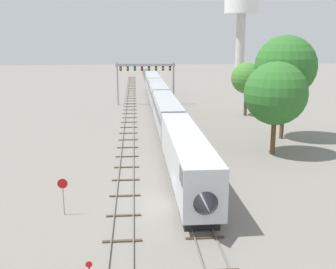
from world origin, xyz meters
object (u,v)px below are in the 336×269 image
(trackside_tree_mid, at_px, (247,78))
(stop_sign, at_px, (63,192))
(trackside_tree_left, at_px, (286,67))
(trackside_tree_right, at_px, (276,94))
(water_tower, at_px, (242,11))
(passenger_train, at_px, (161,102))
(signal_gantry, at_px, (146,73))

(trackside_tree_mid, bearing_deg, stop_sign, -121.86)
(trackside_tree_left, distance_m, trackside_tree_right, 8.79)
(trackside_tree_mid, distance_m, trackside_tree_right, 25.15)
(trackside_tree_right, bearing_deg, water_tower, 78.60)
(water_tower, xyz_separation_m, trackside_tree_left, (-10.92, -65.43, -11.44))
(passenger_train, height_order, trackside_tree_left, trackside_tree_left)
(signal_gantry, relative_size, trackside_tree_mid, 1.31)
(signal_gantry, bearing_deg, trackside_tree_mid, -39.27)
(passenger_train, bearing_deg, trackside_tree_left, -48.28)
(signal_gantry, relative_size, stop_sign, 4.20)
(signal_gantry, height_order, trackside_tree_mid, trackside_tree_mid)
(trackside_tree_mid, xyz_separation_m, trackside_tree_right, (-3.56, -24.89, 0.54))
(trackside_tree_left, bearing_deg, water_tower, 80.52)
(passenger_train, distance_m, trackside_tree_left, 23.81)
(passenger_train, bearing_deg, water_tower, 61.72)
(trackside_tree_left, bearing_deg, signal_gantry, 118.98)
(passenger_train, xyz_separation_m, water_tower, (26.07, 48.44, 18.45))
(water_tower, bearing_deg, trackside_tree_left, -99.48)
(stop_sign, xyz_separation_m, trackside_tree_left, (25.14, 22.72, 7.74))
(passenger_train, height_order, trackside_tree_right, trackside_tree_right)
(water_tower, distance_m, trackside_tree_mid, 51.42)
(stop_sign, xyz_separation_m, trackside_tree_mid, (24.91, 40.09, 4.68))
(passenger_train, xyz_separation_m, trackside_tree_right, (11.35, -24.51, 4.49))
(passenger_train, bearing_deg, trackside_tree_mid, 1.49)
(trackside_tree_left, bearing_deg, trackside_tree_mid, 90.76)
(trackside_tree_left, height_order, trackside_tree_right, trackside_tree_left)
(trackside_tree_right, bearing_deg, passenger_train, 114.86)
(trackside_tree_mid, bearing_deg, passenger_train, -178.51)
(passenger_train, distance_m, signal_gantry, 15.10)
(stop_sign, bearing_deg, water_tower, 67.75)
(water_tower, distance_m, trackside_tree_right, 75.72)
(water_tower, distance_m, stop_sign, 97.15)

